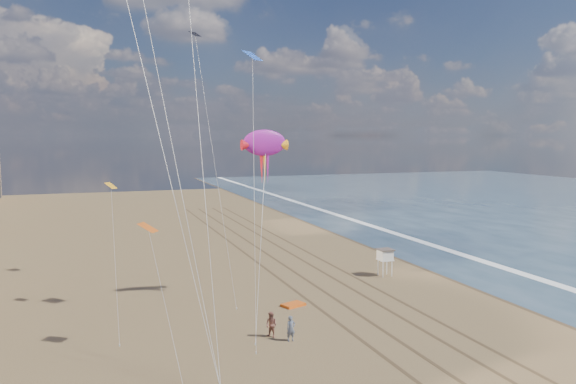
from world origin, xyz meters
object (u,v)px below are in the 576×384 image
Objects in this scene: lifeguard_stand at (385,255)px; kite_flyer_a at (291,328)px; grounded_kite at (293,305)px; kite_flyer_b at (271,325)px; show_kite at (265,143)px.

lifeguard_stand is 1.55× the size of kite_flyer_a.
kite_flyer_b is at bearing -141.93° from grounded_kite.
kite_flyer_b is at bearing 128.05° from kite_flyer_a.
kite_flyer_a is at bearing -97.53° from show_kite.
kite_flyer_a is (-1.39, -10.48, -12.69)m from show_kite.
lifeguard_stand is 20.81m from kite_flyer_b.
show_kite is 16.51m from kite_flyer_a.
show_kite is at bearing -165.89° from lifeguard_stand.
grounded_kite is 8.11m from kite_flyer_a.
show_kite is 9.47× the size of kite_flyer_a.
show_kite reaches higher than lifeguard_stand.
grounded_kite is 0.11× the size of show_kite.
grounded_kite is 1.05× the size of kite_flyer_a.
grounded_kite is 1.03× the size of kite_flyer_b.
grounded_kite is 7.60m from kite_flyer_b.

